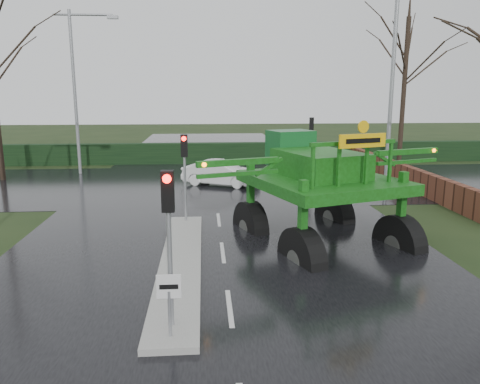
{
  "coord_description": "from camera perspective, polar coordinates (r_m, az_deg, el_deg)",
  "views": [
    {
      "loc": [
        -0.55,
        -10.36,
        5.04
      ],
      "look_at": [
        0.56,
        4.02,
        2.0
      ],
      "focal_mm": 35.0,
      "sensor_mm": 36.0,
      "label": 1
    }
  ],
  "objects": [
    {
      "name": "road_cross",
      "position": [
        26.85,
        -3.18,
        1.07
      ],
      "size": [
        80.0,
        12.0,
        0.02
      ],
      "primitive_type": "cube",
      "color": "black",
      "rests_on": "ground"
    },
    {
      "name": "tree_right_far",
      "position": [
        34.2,
        19.49,
        13.68
      ],
      "size": [
        7.0,
        7.0,
        12.05
      ],
      "color": "black",
      "rests_on": "ground"
    },
    {
      "name": "median_island",
      "position": [
        14.27,
        -7.24,
        -8.52
      ],
      "size": [
        1.2,
        10.0,
        0.16
      ],
      "primitive_type": "cube",
      "color": "gray",
      "rests_on": "ground"
    },
    {
      "name": "ground",
      "position": [
        11.54,
        -1.28,
        -14.01
      ],
      "size": [
        140.0,
        140.0,
        0.0
      ],
      "primitive_type": "plane",
      "color": "black",
      "rests_on": "ground"
    },
    {
      "name": "brick_wall",
      "position": [
        28.93,
        18.1,
        2.47
      ],
      "size": [
        0.4,
        20.0,
        1.2
      ],
      "primitive_type": "cube",
      "color": "#592D1E",
      "rests_on": "ground"
    },
    {
      "name": "road_main",
      "position": [
        20.98,
        -2.8,
        -2.0
      ],
      "size": [
        14.0,
        80.0,
        0.02
      ],
      "primitive_type": "cube",
      "color": "black",
      "rests_on": "ground"
    },
    {
      "name": "traffic_signal_near",
      "position": [
        9.7,
        -8.71,
        -2.87
      ],
      "size": [
        0.26,
        0.33,
        3.52
      ],
      "color": "gray",
      "rests_on": "ground"
    },
    {
      "name": "crop_sprayer",
      "position": [
        14.2,
        7.27,
        1.55
      ],
      "size": [
        9.06,
        7.01,
        5.31
      ],
      "rotation": [
        0.0,
        0.0,
        0.33
      ],
      "color": "black",
      "rests_on": "ground"
    },
    {
      "name": "white_sedan",
      "position": [
        26.2,
        -2.35,
        0.79
      ],
      "size": [
        4.48,
        3.06,
        1.4
      ],
      "primitive_type": "imported",
      "rotation": [
        0.0,
        0.0,
        1.16
      ],
      "color": "white",
      "rests_on": "ground"
    },
    {
      "name": "hedge_row",
      "position": [
        34.63,
        -3.5,
        4.76
      ],
      "size": [
        44.0,
        0.9,
        1.5
      ],
      "primitive_type": "cube",
      "color": "black",
      "rests_on": "ground"
    },
    {
      "name": "traffic_signal_mid",
      "position": [
        18.04,
        -6.78,
        4.01
      ],
      "size": [
        0.26,
        0.33,
        3.52
      ],
      "color": "gray",
      "rests_on": "ground"
    },
    {
      "name": "street_light_left_far",
      "position": [
        31.32,
        -19.06,
        13.0
      ],
      "size": [
        3.85,
        0.3,
        10.0
      ],
      "color": "gray",
      "rests_on": "ground"
    },
    {
      "name": "traffic_signal_far",
      "position": [
        31.28,
        8.68,
        7.27
      ],
      "size": [
        0.26,
        0.33,
        3.52
      ],
      "rotation": [
        0.0,
        0.0,
        3.14
      ],
      "color": "gray",
      "rests_on": "ground"
    },
    {
      "name": "keep_left_sign",
      "position": [
        9.74,
        -8.64,
        -12.37
      ],
      "size": [
        0.5,
        0.07,
        1.35
      ],
      "color": "gray",
      "rests_on": "ground"
    },
    {
      "name": "street_light_right",
      "position": [
        24.03,
        17.42,
        13.63
      ],
      "size": [
        3.85,
        0.3,
        10.0
      ],
      "color": "gray",
      "rests_on": "ground"
    }
  ]
}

